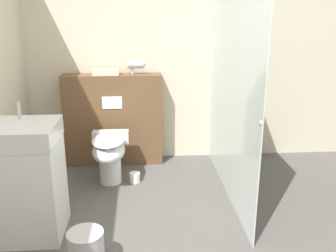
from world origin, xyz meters
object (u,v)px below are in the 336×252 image
(toilet, at_px, (109,153))
(hair_drier, at_px, (136,65))
(sink_vanity, at_px, (22,181))
(waste_bin, at_px, (86,250))

(toilet, xyz_separation_m, hair_drier, (0.29, 0.57, 0.82))
(toilet, distance_m, hair_drier, 1.04)
(toilet, distance_m, sink_vanity, 1.07)
(waste_bin, bearing_deg, toilet, 87.06)
(toilet, relative_size, sink_vanity, 0.57)
(sink_vanity, xyz_separation_m, hair_drier, (0.90, 1.44, 0.69))
(hair_drier, distance_m, waste_bin, 2.19)
(toilet, xyz_separation_m, sink_vanity, (-0.61, -0.87, 0.13))
(sink_vanity, distance_m, hair_drier, 1.83)
(sink_vanity, distance_m, waste_bin, 0.79)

